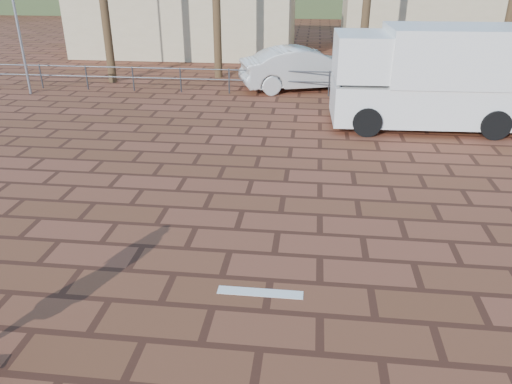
# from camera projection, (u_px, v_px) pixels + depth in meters

# --- Properties ---
(ground) EXTENTS (120.00, 120.00, 0.00)m
(ground) POSITION_uv_depth(u_px,v_px,m) (230.00, 251.00, 9.28)
(ground) COLOR brown
(ground) RESTS_ON ground
(paint_stripe) EXTENTS (1.40, 0.22, 0.01)m
(paint_stripe) POSITION_uv_depth(u_px,v_px,m) (260.00, 292.00, 8.12)
(paint_stripe) COLOR white
(paint_stripe) RESTS_ON ground
(guardrail) EXTENTS (24.06, 0.06, 1.00)m
(guardrail) POSITION_uv_depth(u_px,v_px,m) (279.00, 78.00, 19.80)
(guardrail) COLOR #47494F
(guardrail) RESTS_ON ground
(building_west) EXTENTS (12.60, 7.60, 4.50)m
(building_west) POSITION_uv_depth(u_px,v_px,m) (188.00, 11.00, 28.76)
(building_west) COLOR beige
(building_west) RESTS_ON ground
(building_east) EXTENTS (10.60, 6.60, 5.00)m
(building_east) POSITION_uv_depth(u_px,v_px,m) (432.00, 5.00, 28.98)
(building_east) COLOR beige
(building_east) RESTS_ON ground
(campervan) EXTENTS (6.11, 2.83, 3.12)m
(campervan) POSITION_uv_depth(u_px,v_px,m) (432.00, 76.00, 15.60)
(campervan) COLOR white
(campervan) RESTS_ON ground
(car_silver) EXTENTS (4.64, 2.27, 1.53)m
(car_silver) POSITION_uv_depth(u_px,v_px,m) (309.00, 65.00, 21.90)
(car_silver) COLOR silver
(car_silver) RESTS_ON ground
(car_white) EXTENTS (5.50, 3.38, 1.71)m
(car_white) POSITION_uv_depth(u_px,v_px,m) (304.00, 68.00, 20.63)
(car_white) COLOR silver
(car_white) RESTS_ON ground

